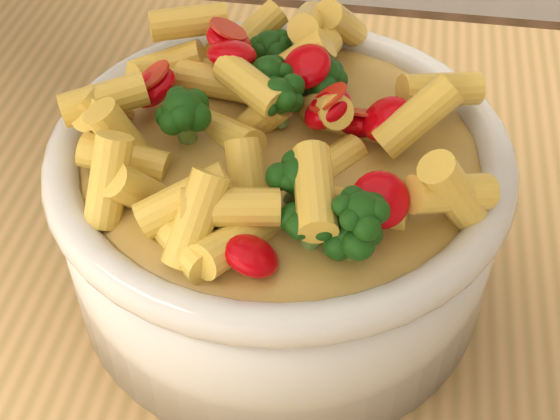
# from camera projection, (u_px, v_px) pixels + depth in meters

# --- Properties ---
(serving_bowl) EXTENTS (0.26, 0.26, 0.11)m
(serving_bowl) POSITION_uv_depth(u_px,v_px,m) (280.00, 208.00, 0.46)
(serving_bowl) COLOR silver
(serving_bowl) RESTS_ON table
(pasta_salad) EXTENTS (0.20, 0.20, 0.05)m
(pasta_salad) POSITION_uv_depth(u_px,v_px,m) (280.00, 115.00, 0.41)
(pasta_salad) COLOR #FFDE50
(pasta_salad) RESTS_ON serving_bowl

